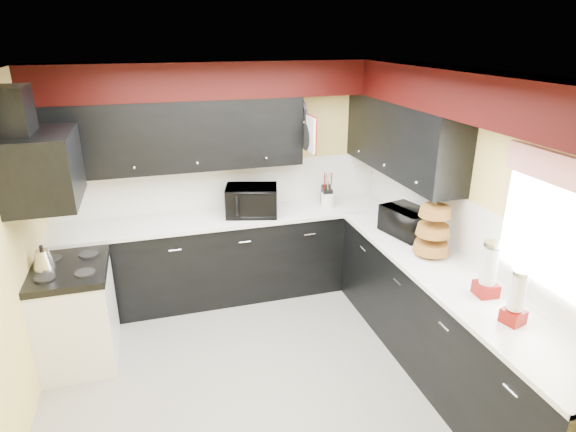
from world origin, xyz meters
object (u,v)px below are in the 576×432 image
object	(u,v)px
knife_block	(326,196)
microwave	(407,222)
toaster_oven	(252,201)
utensil_crock	(328,200)
kettle	(43,259)

from	to	relation	value
knife_block	microwave	bearing A→B (deg)	-58.56
toaster_oven	utensil_crock	bearing A→B (deg)	15.25
toaster_oven	microwave	distance (m)	1.61
kettle	microwave	bearing A→B (deg)	-4.48
utensil_crock	kettle	distance (m)	2.87
microwave	kettle	world-z (taller)	microwave
knife_block	kettle	world-z (taller)	knife_block
microwave	utensil_crock	xyz separation A→B (m)	(-0.45, 0.95, -0.05)
toaster_oven	kettle	xyz separation A→B (m)	(-1.92, -0.68, -0.09)
utensil_crock	microwave	bearing A→B (deg)	-64.65
toaster_oven	kettle	size ratio (longest dim) A/B	3.01
utensil_crock	kettle	size ratio (longest dim) A/B	0.91
knife_block	kettle	xyz separation A→B (m)	(-2.78, -0.73, -0.05)
kettle	toaster_oven	bearing A→B (deg)	19.63
toaster_oven	microwave	bearing A→B (deg)	-20.90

